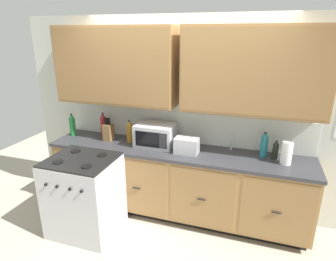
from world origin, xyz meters
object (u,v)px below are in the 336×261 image
at_px(toaster, 187,146).
at_px(bottle_teal, 264,145).
at_px(stove_range, 85,195).
at_px(bottle_red, 103,125).
at_px(microwave, 156,135).
at_px(paper_towel_roll, 287,153).
at_px(bottle_dark, 275,150).
at_px(knife_block, 109,132).
at_px(bottle_amber, 130,131).
at_px(bottle_green, 72,125).

relative_size(toaster, bottle_teal, 0.94).
distance_m(stove_range, bottle_red, 1.02).
relative_size(microwave, bottle_red, 1.43).
height_order(stove_range, toaster, toaster).
bearing_deg(stove_range, toaster, 27.98).
relative_size(stove_range, paper_towel_roll, 3.65).
distance_m(stove_range, bottle_dark, 2.27).
bearing_deg(knife_block, bottle_amber, 3.25).
relative_size(knife_block, paper_towel_roll, 1.19).
height_order(bottle_amber, bottle_green, bottle_green).
bearing_deg(bottle_amber, knife_block, -176.75).
height_order(toaster, bottle_green, bottle_green).
relative_size(toaster, paper_towel_roll, 1.08).
bearing_deg(toaster, microwave, 164.54).
height_order(toaster, paper_towel_roll, paper_towel_roll).
relative_size(stove_range, bottle_amber, 3.18).
bearing_deg(microwave, bottle_green, -179.83).
bearing_deg(bottle_amber, microwave, -0.35).
distance_m(knife_block, bottle_dark, 2.10).
bearing_deg(bottle_amber, bottle_dark, 1.09).
height_order(bottle_teal, bottle_dark, bottle_teal).
bearing_deg(knife_block, microwave, 1.28).
bearing_deg(bottle_red, knife_block, -39.62).
bearing_deg(bottle_dark, stove_range, -160.58).
xyz_separation_m(bottle_amber, bottle_dark, (1.80, 0.03, -0.04)).
height_order(stove_range, bottle_green, bottle_green).
bearing_deg(knife_block, bottle_teal, 2.13).
height_order(bottle_amber, bottle_teal, same).
distance_m(paper_towel_roll, bottle_teal, 0.27).
height_order(bottle_red, bottle_green, bottle_red).
bearing_deg(knife_block, toaster, -5.52).
relative_size(bottle_teal, bottle_dark, 1.35).
distance_m(toaster, bottle_amber, 0.81).
relative_size(paper_towel_roll, bottle_teal, 0.87).
bearing_deg(bottle_red, bottle_teal, -1.20).
bearing_deg(toaster, paper_towel_roll, 2.75).
bearing_deg(toaster, bottle_dark, 9.01).
relative_size(bottle_amber, bottle_teal, 1.00).
relative_size(bottle_amber, bottle_green, 0.96).
bearing_deg(paper_towel_roll, stove_range, -163.99).
bearing_deg(bottle_teal, bottle_dark, -9.95).
xyz_separation_m(stove_range, bottle_dark, (2.08, 0.73, 0.56)).
xyz_separation_m(microwave, bottle_dark, (1.43, 0.04, -0.03)).
distance_m(bottle_green, bottle_dark, 2.67).
bearing_deg(paper_towel_roll, bottle_red, 175.83).
distance_m(microwave, bottle_amber, 0.36).
xyz_separation_m(toaster, bottle_dark, (1.00, 0.16, 0.01)).
bearing_deg(bottle_dark, bottle_teal, 170.05).
height_order(microwave, bottle_teal, bottle_teal).
bearing_deg(toaster, knife_block, 174.48).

